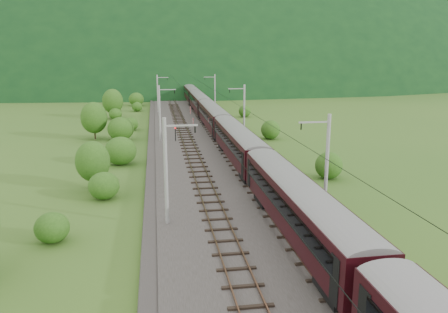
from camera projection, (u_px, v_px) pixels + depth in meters
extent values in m
plane|color=#30591B|center=(248.00, 222.00, 33.88)|extent=(600.00, 600.00, 0.00)
cube|color=#38332D|center=(227.00, 183.00, 43.46)|extent=(14.00, 220.00, 0.30)
cube|color=brown|center=(196.00, 181.00, 42.91)|extent=(0.08, 220.00, 0.15)
cube|color=brown|center=(210.00, 180.00, 43.12)|extent=(0.08, 220.00, 0.15)
cube|color=black|center=(203.00, 182.00, 43.05)|extent=(2.40, 220.00, 0.12)
cube|color=brown|center=(244.00, 179.00, 43.63)|extent=(0.08, 220.00, 0.15)
cube|color=brown|center=(258.00, 178.00, 43.85)|extent=(0.08, 220.00, 0.15)
cube|color=black|center=(251.00, 180.00, 43.77)|extent=(2.40, 220.00, 0.12)
cylinder|color=gray|center=(166.00, 172.00, 31.95)|extent=(0.28, 0.28, 8.00)
cube|color=gray|center=(181.00, 126.00, 31.34)|extent=(2.40, 0.12, 0.12)
cylinder|color=black|center=(195.00, 129.00, 31.57)|extent=(0.10, 0.10, 0.50)
cylinder|color=gray|center=(160.00, 113.00, 62.70)|extent=(0.28, 0.28, 8.00)
cube|color=gray|center=(167.00, 90.00, 62.10)|extent=(2.40, 0.12, 0.12)
cylinder|color=black|center=(175.00, 92.00, 62.32)|extent=(0.10, 0.10, 0.50)
cylinder|color=gray|center=(158.00, 94.00, 93.45)|extent=(0.28, 0.28, 8.00)
cube|color=gray|center=(163.00, 77.00, 92.85)|extent=(2.40, 0.12, 0.12)
cylinder|color=black|center=(168.00, 79.00, 93.07)|extent=(0.10, 0.10, 0.50)
cylinder|color=gray|center=(157.00, 84.00, 124.20)|extent=(0.28, 0.28, 8.00)
cube|color=gray|center=(160.00, 71.00, 123.60)|extent=(2.40, 0.12, 0.12)
cylinder|color=black|center=(164.00, 72.00, 123.82)|extent=(0.10, 0.10, 0.50)
cylinder|color=gray|center=(156.00, 77.00, 154.96)|extent=(0.28, 0.28, 8.00)
cube|color=gray|center=(159.00, 68.00, 154.35)|extent=(2.40, 0.12, 0.12)
cylinder|color=black|center=(162.00, 69.00, 154.57)|extent=(0.10, 0.10, 0.50)
cylinder|color=gray|center=(327.00, 165.00, 33.83)|extent=(0.28, 0.28, 8.00)
cube|color=gray|center=(314.00, 122.00, 32.86)|extent=(2.40, 0.12, 0.12)
cylinder|color=black|center=(301.00, 126.00, 32.78)|extent=(0.10, 0.10, 0.50)
cylinder|color=gray|center=(244.00, 112.00, 64.58)|extent=(0.28, 0.28, 8.00)
cube|color=gray|center=(236.00, 89.00, 63.61)|extent=(2.40, 0.12, 0.12)
cylinder|color=black|center=(230.00, 91.00, 63.53)|extent=(0.10, 0.10, 0.50)
cylinder|color=gray|center=(215.00, 93.00, 95.33)|extent=(0.28, 0.28, 8.00)
cube|color=gray|center=(209.00, 77.00, 94.36)|extent=(2.40, 0.12, 0.12)
cylinder|color=black|center=(205.00, 78.00, 94.28)|extent=(0.10, 0.10, 0.50)
cylinder|color=gray|center=(200.00, 83.00, 126.08)|extent=(0.28, 0.28, 8.00)
cube|color=gray|center=(196.00, 71.00, 125.12)|extent=(2.40, 0.12, 0.12)
cylinder|color=black|center=(192.00, 72.00, 125.03)|extent=(0.10, 0.10, 0.50)
cylinder|color=gray|center=(191.00, 77.00, 156.84)|extent=(0.28, 0.28, 8.00)
cube|color=gray|center=(187.00, 68.00, 155.87)|extent=(2.40, 0.12, 0.12)
cylinder|color=black|center=(184.00, 68.00, 155.79)|extent=(0.10, 0.10, 0.50)
cylinder|color=black|center=(202.00, 114.00, 41.49)|extent=(0.03, 198.00, 0.03)
cylinder|color=black|center=(252.00, 113.00, 42.21)|extent=(0.03, 198.00, 0.03)
ellipsoid|color=#103216|center=(165.00, 73.00, 283.74)|extent=(504.00, 360.00, 244.00)
cube|color=black|center=(298.00, 206.00, 29.06)|extent=(2.72, 20.67, 2.82)
cylinder|color=slate|center=(299.00, 188.00, 28.76)|extent=(2.72, 20.57, 2.72)
cube|color=black|center=(278.00, 203.00, 28.77)|extent=(0.05, 18.19, 1.08)
cube|color=black|center=(318.00, 200.00, 29.19)|extent=(0.05, 18.19, 1.08)
cube|color=black|center=(342.00, 287.00, 22.53)|extent=(2.07, 3.01, 0.85)
cube|color=black|center=(270.00, 198.00, 36.43)|extent=(2.07, 3.01, 0.85)
cube|color=black|center=(238.00, 143.00, 49.68)|extent=(2.72, 20.67, 2.82)
cylinder|color=slate|center=(238.00, 132.00, 49.39)|extent=(2.72, 20.57, 2.72)
cube|color=black|center=(226.00, 140.00, 49.39)|extent=(0.05, 18.19, 1.08)
cube|color=black|center=(250.00, 139.00, 49.81)|extent=(0.05, 18.19, 1.08)
cube|color=black|center=(252.00, 175.00, 43.15)|extent=(2.07, 3.01, 0.85)
cube|color=black|center=(228.00, 145.00, 57.05)|extent=(2.07, 3.01, 0.85)
cube|color=black|center=(213.00, 116.00, 70.30)|extent=(2.72, 20.67, 2.82)
cylinder|color=slate|center=(213.00, 108.00, 70.01)|extent=(2.72, 20.57, 2.72)
cube|color=black|center=(205.00, 114.00, 70.01)|extent=(0.05, 18.19, 1.08)
cube|color=black|center=(222.00, 114.00, 70.43)|extent=(0.05, 18.19, 1.08)
cube|color=black|center=(220.00, 136.00, 63.77)|extent=(2.07, 3.01, 0.85)
cube|color=black|center=(208.00, 121.00, 77.68)|extent=(2.07, 3.01, 0.85)
cube|color=black|center=(200.00, 102.00, 90.92)|extent=(2.72, 20.67, 2.82)
cylinder|color=slate|center=(200.00, 96.00, 90.63)|extent=(2.72, 20.57, 2.72)
cube|color=black|center=(193.00, 100.00, 90.64)|extent=(0.05, 18.19, 1.08)
cube|color=black|center=(206.00, 100.00, 91.06)|extent=(0.05, 18.19, 1.08)
cube|color=black|center=(204.00, 115.00, 84.40)|extent=(2.07, 3.01, 0.85)
cube|color=black|center=(197.00, 107.00, 98.30)|extent=(2.07, 3.01, 0.85)
cube|color=black|center=(191.00, 93.00, 111.55)|extent=(2.72, 20.67, 2.82)
cylinder|color=slate|center=(191.00, 88.00, 111.25)|extent=(2.72, 20.57, 2.72)
cube|color=black|center=(186.00, 92.00, 111.26)|extent=(0.05, 18.19, 1.08)
cube|color=black|center=(197.00, 91.00, 111.68)|extent=(0.05, 18.19, 1.08)
cube|color=black|center=(194.00, 103.00, 105.02)|extent=(2.07, 3.01, 0.85)
cube|color=black|center=(189.00, 97.00, 118.92)|extent=(2.07, 3.01, 0.85)
cube|color=#134C9C|center=(183.00, 85.00, 140.30)|extent=(2.72, 16.91, 2.82)
cylinder|color=slate|center=(183.00, 81.00, 140.00)|extent=(2.72, 16.83, 2.72)
cube|color=black|center=(179.00, 84.00, 140.01)|extent=(0.05, 14.88, 1.08)
cube|color=black|center=(188.00, 84.00, 140.43)|extent=(0.05, 14.88, 1.08)
cube|color=black|center=(185.00, 92.00, 135.03)|extent=(2.07, 3.01, 0.85)
cube|color=black|center=(182.00, 89.00, 146.41)|extent=(2.07, 3.01, 0.85)
cube|color=yellow|center=(182.00, 84.00, 148.27)|extent=(2.78, 0.50, 2.54)
cube|color=yellow|center=(185.00, 87.00, 132.41)|extent=(2.78, 0.50, 2.54)
cube|color=black|center=(183.00, 78.00, 142.73)|extent=(0.08, 1.60, 0.85)
cylinder|color=red|center=(193.00, 122.00, 75.99)|extent=(0.16, 0.16, 1.47)
cylinder|color=red|center=(190.00, 110.00, 91.65)|extent=(0.17, 0.17, 1.60)
cylinder|color=black|center=(175.00, 135.00, 63.22)|extent=(0.13, 0.13, 1.88)
sphere|color=red|center=(175.00, 128.00, 62.99)|extent=(0.23, 0.23, 0.23)
ellipsoid|color=#264F15|center=(52.00, 228.00, 30.02)|extent=(2.37, 2.37, 2.13)
ellipsoid|color=#264F15|center=(104.00, 186.00, 38.89)|extent=(2.76, 2.76, 2.49)
ellipsoid|color=#264F15|center=(121.00, 151.00, 50.85)|extent=(3.68, 3.68, 3.32)
ellipsoid|color=#264F15|center=(121.00, 129.00, 65.17)|extent=(3.89, 3.89, 3.50)
ellipsoid|color=#264F15|center=(131.00, 124.00, 73.63)|extent=(2.44, 2.44, 2.20)
ellipsoid|color=#264F15|center=(115.00, 114.00, 85.72)|extent=(2.52, 2.52, 2.27)
ellipsoid|color=#264F15|center=(137.00, 107.00, 97.64)|extent=(2.34, 2.34, 2.11)
ellipsoid|color=#264F15|center=(136.00, 99.00, 107.50)|extent=(3.67, 3.67, 3.31)
ellipsoid|color=#264F15|center=(127.00, 97.00, 118.31)|extent=(2.25, 2.25, 2.02)
cylinder|color=black|center=(94.00, 176.00, 41.91)|extent=(0.24, 0.24, 2.54)
ellipsoid|color=#264F15|center=(93.00, 161.00, 41.57)|extent=(3.26, 3.26, 3.92)
cylinder|color=black|center=(95.00, 129.00, 66.07)|extent=(0.24, 0.24, 3.07)
ellipsoid|color=#264F15|center=(94.00, 118.00, 65.66)|extent=(3.94, 3.94, 4.73)
cylinder|color=black|center=(113.00, 110.00, 87.14)|extent=(0.24, 0.24, 3.18)
ellipsoid|color=#264F15|center=(113.00, 101.00, 86.72)|extent=(4.09, 4.09, 4.91)
ellipsoid|color=#264F15|center=(329.00, 167.00, 45.25)|extent=(2.84, 2.84, 2.55)
ellipsoid|color=#264F15|center=(271.00, 131.00, 66.12)|extent=(2.90, 2.90, 2.61)
ellipsoid|color=#264F15|center=(245.00, 112.00, 88.88)|extent=(2.44, 2.44, 2.19)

